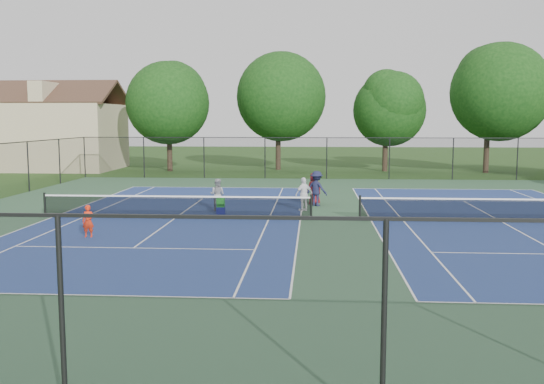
# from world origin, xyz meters

# --- Properties ---
(ground) EXTENTS (140.00, 140.00, 0.00)m
(ground) POSITION_xyz_m (0.00, 0.00, 0.00)
(ground) COLOR #234716
(ground) RESTS_ON ground
(court_pad) EXTENTS (36.00, 36.00, 0.01)m
(court_pad) POSITION_xyz_m (0.00, 0.00, 0.00)
(court_pad) COLOR #2B4D2F
(court_pad) RESTS_ON ground
(tennis_court_left) EXTENTS (12.00, 23.83, 1.07)m
(tennis_court_left) POSITION_xyz_m (-7.00, 0.00, 0.10)
(tennis_court_left) COLOR navy
(tennis_court_left) RESTS_ON ground
(tennis_court_right) EXTENTS (12.00, 23.83, 1.07)m
(tennis_court_right) POSITION_xyz_m (7.00, 0.00, 0.10)
(tennis_court_right) COLOR navy
(tennis_court_right) RESTS_ON ground
(perimeter_fence) EXTENTS (36.08, 36.08, 3.02)m
(perimeter_fence) POSITION_xyz_m (0.00, 0.00, 1.60)
(perimeter_fence) COLOR black
(perimeter_fence) RESTS_ON ground
(tree_back_a) EXTENTS (6.80, 6.80, 9.15)m
(tree_back_a) POSITION_xyz_m (-13.00, 24.00, 6.04)
(tree_back_a) COLOR #2D2116
(tree_back_a) RESTS_ON ground
(tree_back_b) EXTENTS (7.60, 7.60, 10.03)m
(tree_back_b) POSITION_xyz_m (-4.00, 26.00, 6.60)
(tree_back_b) COLOR #2D2116
(tree_back_b) RESTS_ON ground
(tree_back_c) EXTENTS (6.00, 6.00, 8.40)m
(tree_back_c) POSITION_xyz_m (5.00, 25.00, 5.48)
(tree_back_c) COLOR #2D2116
(tree_back_c) RESTS_ON ground
(tree_back_d) EXTENTS (7.80, 7.80, 10.37)m
(tree_back_d) POSITION_xyz_m (13.00, 24.00, 6.82)
(tree_back_d) COLOR #2D2116
(tree_back_d) RESTS_ON ground
(clapboard_house) EXTENTS (10.80, 8.10, 7.65)m
(clapboard_house) POSITION_xyz_m (-23.00, 25.00, 3.09)
(clapboard_house) COLOR tan
(clapboard_house) RESTS_ON ground
(child_player) EXTENTS (0.45, 0.31, 1.20)m
(child_player) POSITION_xyz_m (-9.22, -4.60, 0.60)
(child_player) COLOR red
(child_player) RESTS_ON ground
(instructor) EXTENTS (0.86, 0.74, 1.52)m
(instructor) POSITION_xyz_m (-5.52, 2.25, 0.76)
(instructor) COLOR #98989A
(instructor) RESTS_ON ground
(bystander_a) EXTENTS (0.99, 0.86, 1.60)m
(bystander_a) POSITION_xyz_m (-1.40, 2.36, 0.80)
(bystander_a) COLOR white
(bystander_a) RESTS_ON ground
(bystander_b) EXTENTS (1.31, 1.16, 1.76)m
(bystander_b) POSITION_xyz_m (-0.80, 4.06, 0.88)
(bystander_b) COLOR #1A1C39
(bystander_b) RESTS_ON ground
(bystander_c) EXTENTS (0.95, 0.84, 1.63)m
(bystander_c) POSITION_xyz_m (-0.92, 4.61, 0.82)
(bystander_c) COLOR maroon
(bystander_c) RESTS_ON ground
(ball_crate) EXTENTS (0.42, 0.31, 0.33)m
(ball_crate) POSITION_xyz_m (-5.19, 1.17, 0.16)
(ball_crate) COLOR #151F95
(ball_crate) RESTS_ON ground
(ball_hopper) EXTENTS (0.35, 0.28, 0.42)m
(ball_hopper) POSITION_xyz_m (-5.19, 1.17, 0.54)
(ball_hopper) COLOR green
(ball_hopper) RESTS_ON ball_crate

